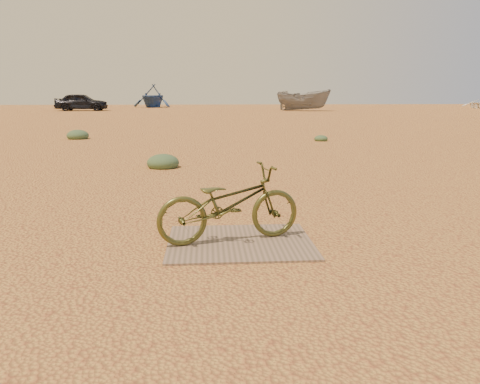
{
  "coord_description": "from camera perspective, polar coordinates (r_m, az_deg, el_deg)",
  "views": [
    {
      "loc": [
        -0.9,
        -4.58,
        1.57
      ],
      "look_at": [
        -0.56,
        0.16,
        0.56
      ],
      "focal_mm": 35.0,
      "sensor_mm": 36.0,
      "label": 1
    }
  ],
  "objects": [
    {
      "name": "bicycle",
      "position": [
        4.9,
        -1.3,
        -1.43
      ],
      "size": [
        1.62,
        0.9,
        0.81
      ],
      "primitive_type": "imported",
      "rotation": [
        0.0,
        0.0,
        1.82
      ],
      "color": "#494C21",
      "rests_on": "plywood_board"
    },
    {
      "name": "ground",
      "position": [
        4.92,
        6.69,
        -6.64
      ],
      "size": [
        120.0,
        120.0,
        0.0
      ],
      "primitive_type": "plane",
      "color": "gold",
      "rests_on": "ground"
    },
    {
      "name": "kale_c",
      "position": [
        17.23,
        -19.14,
        6.14
      ],
      "size": [
        0.74,
        0.74,
        0.41
      ],
      "primitive_type": "ellipsoid",
      "color": "#516E4A",
      "rests_on": "ground"
    },
    {
      "name": "kale_a",
      "position": [
        10.14,
        -9.35,
        2.97
      ],
      "size": [
        0.68,
        0.68,
        0.37
      ],
      "primitive_type": "ellipsoid",
      "color": "#516E4A",
      "rests_on": "ground"
    },
    {
      "name": "plywood_board",
      "position": [
        4.99,
        -0.0,
        -6.13
      ],
      "size": [
        1.52,
        1.25,
        0.02
      ],
      "primitive_type": "cube",
      "color": "#856B58",
      "rests_on": "ground"
    },
    {
      "name": "car",
      "position": [
        44.37,
        -18.76,
        10.36
      ],
      "size": [
        4.49,
        1.83,
        1.53
      ],
      "primitive_type": "imported",
      "rotation": [
        0.0,
        0.0,
        1.57
      ],
      "color": "black",
      "rests_on": "ground"
    },
    {
      "name": "kale_b",
      "position": [
        15.82,
        9.84,
        6.16
      ],
      "size": [
        0.45,
        0.45,
        0.25
      ],
      "primitive_type": "ellipsoid",
      "color": "#516E4A",
      "rests_on": "ground"
    },
    {
      "name": "boat_mid_right",
      "position": [
        42.24,
        7.72,
        11.04
      ],
      "size": [
        5.09,
        3.51,
        1.85
      ],
      "primitive_type": "imported",
      "rotation": [
        0.0,
        0.0,
        1.17
      ],
      "color": "slate",
      "rests_on": "ground"
    },
    {
      "name": "boat_far_left",
      "position": [
        52.58,
        -10.61,
        11.48
      ],
      "size": [
        5.29,
        5.73,
        2.51
      ],
      "primitive_type": "imported",
      "rotation": [
        0.0,
        0.0,
        -0.28
      ],
      "color": "#2C4A7F",
      "rests_on": "ground"
    }
  ]
}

